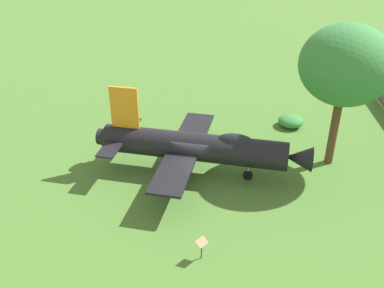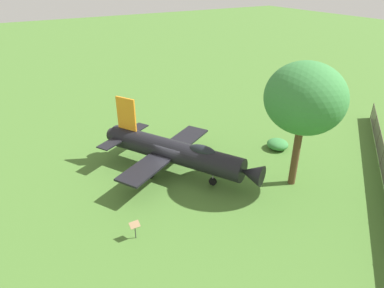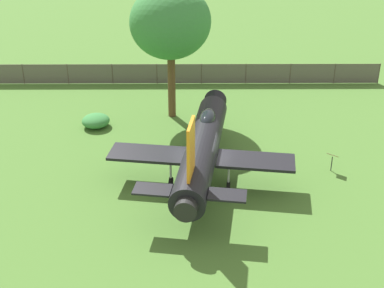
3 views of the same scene
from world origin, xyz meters
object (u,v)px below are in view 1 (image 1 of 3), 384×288
shade_tree (346,66)px  shrub_near_fence (291,121)px  info_plaque (202,245)px  display_jet (200,147)px

shade_tree → shrub_near_fence: (2.91, 4.64, -6.25)m
shrub_near_fence → info_plaque: info_plaque is taller
info_plaque → shade_tree: bearing=-2.1°
display_jet → shade_tree: size_ratio=1.37×
display_jet → info_plaque: size_ratio=11.01×
shrub_near_fence → info_plaque: bearing=-164.7°
shade_tree → shrub_near_fence: bearing=57.9°
display_jet → shrub_near_fence: display_jet is taller
shade_tree → info_plaque: shade_tree is taller
display_jet → shade_tree: 9.94m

